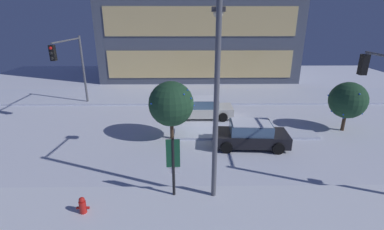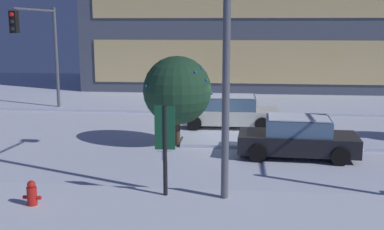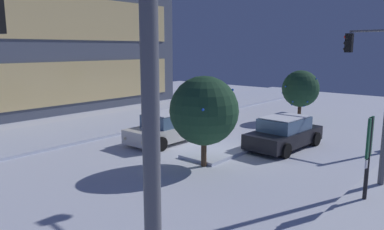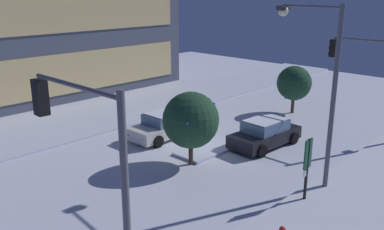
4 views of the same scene
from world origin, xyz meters
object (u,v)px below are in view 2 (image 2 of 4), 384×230
Objects in this scene: car_near at (297,138)px; parking_info_sign at (165,142)px; traffic_light_corner_far_left at (39,39)px; fire_hydrant at (32,196)px; street_lamp_arched at (231,17)px; decorated_tree_left_of_median at (177,90)px; car_far at (228,112)px.

parking_info_sign is at bearing -127.92° from car_near.
fire_hydrant is at bearing 21.44° from traffic_light_corner_far_left.
street_lamp_arched is 3.82m from parking_info_sign.
fire_hydrant is at bearing 115.33° from street_lamp_arched.
street_lamp_arched is 7.09m from fire_hydrant.
parking_info_sign is at bearing -85.97° from decorated_tree_left_of_median.
parking_info_sign is at bearing 119.77° from street_lamp_arched.
car_near is 9.51m from fire_hydrant.
traffic_light_corner_far_left is at bearing 111.44° from fire_hydrant.
fire_hydrant is at bearing 65.40° from car_far.
parking_info_sign is (-1.54, -9.64, 0.95)m from car_far.
traffic_light_corner_far_left is 7.04× the size of fire_hydrant.
street_lamp_arched is 2.13× the size of decorated_tree_left_of_median.
car_near is 6.33m from street_lamp_arched.
decorated_tree_left_of_median is (-2.13, 5.12, -2.76)m from street_lamp_arched.
car_far is 11.78m from fire_hydrant.
car_near is 1.24× the size of decorated_tree_left_of_median.
traffic_light_corner_far_left is 0.74× the size of street_lamp_arched.
fire_hydrant is (-5.07, -1.84, -4.61)m from street_lamp_arched.
car_far is at bearing 62.51° from decorated_tree_left_of_median.
fire_hydrant is at bearing 104.68° from parking_info_sign.
traffic_light_corner_far_left is 14.49m from street_lamp_arched.
traffic_light_corner_far_left is at bearing -9.61° from car_far.
traffic_light_corner_far_left is 14.16m from parking_info_sign.
street_lamp_arched reaches higher than car_far.
parking_info_sign is at bearing 36.04° from traffic_light_corner_far_left.
parking_info_sign is (3.36, 1.06, 1.28)m from fire_hydrant.
decorated_tree_left_of_median is (-4.57, 1.14, 1.53)m from car_near.
car_far is at bearing 121.43° from car_near.
decorated_tree_left_of_median reaches higher than parking_info_sign.
street_lamp_arched is at bearing -68.52° from parking_info_sign.
decorated_tree_left_of_median is at bearing 55.32° from traffic_light_corner_far_left.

